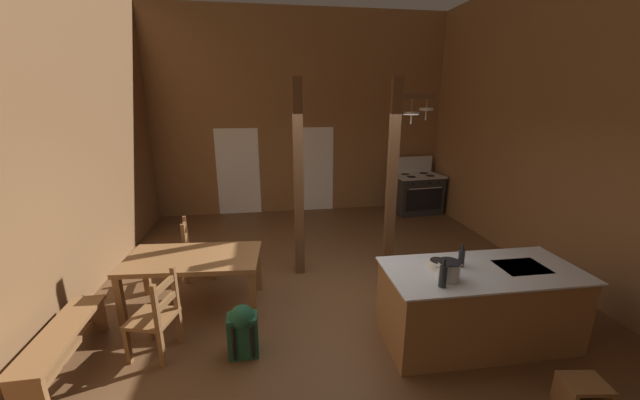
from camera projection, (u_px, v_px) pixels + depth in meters
ground_plane at (338, 308)px, 4.83m from camera, size 7.63×9.48×0.10m
wall_back at (301, 115)px, 8.36m from camera, size 7.63×0.14×4.65m
wall_left at (11, 137)px, 3.65m from camera, size 0.14×9.48×4.65m
wall_right at (597, 128)px, 4.69m from camera, size 0.14×9.48×4.65m
glazed_door_back_left at (238, 172)px, 8.41m from camera, size 1.00×0.01×2.05m
glazed_panel_back_right at (316, 170)px, 8.70m from camera, size 0.84×0.01×2.05m
kitchen_island at (478, 305)px, 4.02m from camera, size 2.17×0.99×0.90m
stove_range at (416, 193)px, 8.65m from camera, size 1.21×0.91×1.32m
support_post_with_pot_rack at (394, 175)px, 5.25m from camera, size 0.62×0.26×3.00m
support_post_center at (298, 182)px, 5.34m from camera, size 0.14×0.14×3.00m
step_stool at (583, 393)px, 3.16m from camera, size 0.40×0.33×0.30m
dining_table at (193, 262)px, 4.61m from camera, size 1.77×1.03×0.74m
ladderback_chair_near_window at (196, 250)px, 5.48m from camera, size 0.49×0.49×0.95m
ladderback_chair_by_post at (157, 317)px, 3.80m from camera, size 0.54×0.54×0.95m
bench_along_left_wall at (62, 342)px, 3.63m from camera, size 0.37×1.35×0.44m
backpack at (243, 329)px, 3.82m from camera, size 0.32×0.31×0.60m
stockpot_on_counter at (449, 270)px, 3.65m from camera, size 0.30×0.23×0.20m
mixing_bowl_on_counter at (438, 264)px, 3.93m from camera, size 0.23×0.23×0.08m
bottle_tall_on_counter at (443, 276)px, 3.51m from camera, size 0.08×0.08×0.30m
bottle_short_on_counter at (461, 257)px, 3.94m from camera, size 0.07×0.07×0.27m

